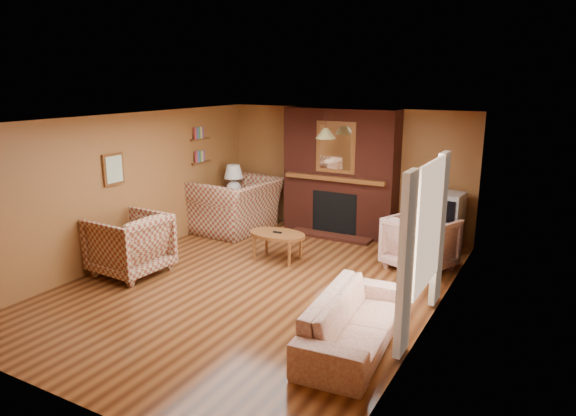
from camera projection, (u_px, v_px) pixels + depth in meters
The scene contains 20 objects.
floor at pixel (258, 284), 7.55m from camera, with size 6.50×6.50×0.00m, color #401F0D.
ceiling at pixel (255, 119), 6.96m from camera, with size 6.50×6.50×0.00m, color silver.
wall_back at pixel (345, 170), 10.01m from camera, with size 6.50×6.50×0.00m, color brown.
wall_front at pixel (58, 282), 4.50m from camera, with size 6.50×6.50×0.00m, color brown.
wall_left at pixel (128, 187), 8.43m from camera, with size 6.50×6.50×0.00m, color brown.
wall_right at pixel (434, 229), 6.08m from camera, with size 6.50×6.50×0.00m, color brown.
fireplace at pixel (340, 173), 9.79m from camera, with size 2.20×0.82×2.40m.
window_right at pixel (426, 239), 5.95m from camera, with size 0.10×1.85×2.00m.
bookshelf at pixel (202, 146), 9.90m from camera, with size 0.09×0.55×0.71m.
botanical_print at pixel (113, 169), 8.07m from camera, with size 0.05×0.40×0.50m.
pendant_light at pixel (326, 133), 9.01m from camera, with size 0.36×0.36×0.48m.
plaid_loveseat at pixel (236, 205), 10.11m from camera, with size 1.58×1.38×1.02m, color maroon.
plaid_armchair at pixel (130, 244), 7.86m from camera, with size 1.00×1.03×0.94m, color maroon.
floral_sofa at pixel (354, 320), 5.77m from camera, with size 2.01×0.79×0.59m, color beige.
floral_armchair at pixel (420, 243), 8.05m from camera, with size 0.91×0.94×0.85m, color beige.
coffee_table at pixel (277, 236), 8.45m from camera, with size 0.99×0.61×0.49m.
side_table at pixel (234, 210), 10.54m from camera, with size 0.46×0.46×0.61m, color brown.
table_lamp at pixel (234, 179), 10.37m from camera, with size 0.39×0.39×0.64m.
tv_stand at pixel (443, 237), 8.90m from camera, with size 0.49×0.45×0.54m, color black.
crt_tv at pixel (446, 208), 8.76m from camera, with size 0.60×0.60×0.52m.
Camera 1 is at (3.80, -5.95, 2.94)m, focal length 32.00 mm.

